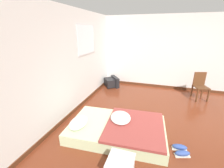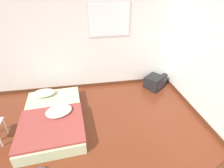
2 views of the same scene
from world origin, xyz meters
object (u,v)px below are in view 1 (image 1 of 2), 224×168
crt_tv (112,82)px  wooden_chair (200,84)px  sneaker_pair (181,150)px  side_stool (121,164)px  mattress_bed (117,128)px

crt_tv → wooden_chair: bearing=-93.8°
wooden_chair → sneaker_pair: bearing=164.2°
wooden_chair → side_stool: bearing=155.0°
mattress_bed → wooden_chair: bearing=-38.4°
mattress_bed → sneaker_pair: mattress_bed is taller
mattress_bed → wooden_chair: size_ratio=2.37×
crt_tv → side_stool: side_stool is taller
wooden_chair → side_stool: wooden_chair is taller
mattress_bed → crt_tv: crt_tv is taller
sneaker_pair → crt_tv: bearing=38.0°
mattress_bed → wooden_chair: wooden_chair is taller
wooden_chair → mattress_bed: bearing=141.6°
side_stool → crt_tv: bearing=19.6°
mattress_bed → sneaker_pair: bearing=-96.7°
mattress_bed → crt_tv: size_ratio=2.86×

